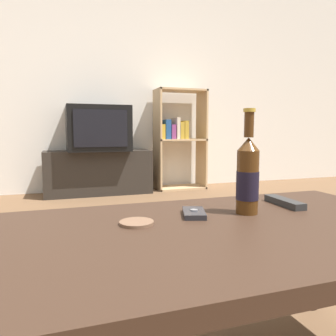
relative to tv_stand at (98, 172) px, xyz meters
The scene contains 9 objects.
back_wall 1.11m from the tv_stand, 111.15° to the left, with size 8.00×0.05×2.60m.
coffee_table 2.78m from the tv_stand, 92.04° to the right, with size 1.29×0.63×0.43m.
tv_stand is the anchor object (origin of this frame).
television 0.46m from the tv_stand, 90.00° to the right, with size 0.62×0.58×0.45m.
bookshelf 0.97m from the tv_stand, ahead, with size 0.56×0.30×1.12m.
beer_bottle 2.70m from the tv_stand, 87.79° to the right, with size 0.06×0.06×0.29m.
cell_phone 2.66m from the tv_stand, 91.01° to the right, with size 0.09×0.12×0.02m.
remote_control 2.65m from the tv_stand, 84.18° to the right, with size 0.05×0.16×0.02m.
coaster 2.70m from the tv_stand, 94.55° to the right, with size 0.08×0.08×0.01m.
Camera 1 is at (-0.29, -0.69, 0.66)m, focal length 35.00 mm.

